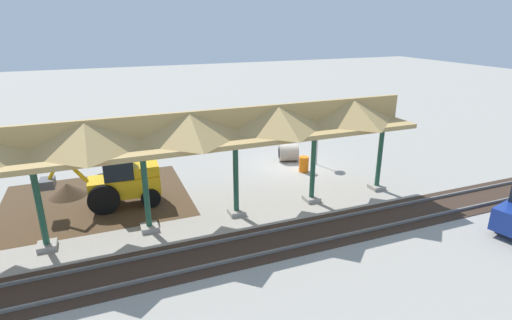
% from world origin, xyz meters
% --- Properties ---
extents(ground_plane, '(120.00, 120.00, 0.00)m').
position_xyz_m(ground_plane, '(0.00, 0.00, 0.00)').
color(ground_plane, '#9E998E').
extents(dirt_work_zone, '(8.66, 7.00, 0.01)m').
position_xyz_m(dirt_work_zone, '(11.06, 0.86, 0.00)').
color(dirt_work_zone, '#4C3823').
rests_on(dirt_work_zone, ground).
extents(platform_canopy, '(20.58, 3.20, 4.90)m').
position_xyz_m(platform_canopy, '(7.12, 4.82, 4.17)').
color(platform_canopy, '#9E998E').
rests_on(platform_canopy, ground).
extents(rail_tracks, '(60.00, 2.58, 0.15)m').
position_xyz_m(rail_tracks, '(0.00, 7.70, 0.03)').
color(rail_tracks, slate).
rests_on(rail_tracks, ground).
extents(stop_sign, '(0.68, 0.40, 2.56)m').
position_xyz_m(stop_sign, '(-1.52, 0.40, 1.85)').
color(stop_sign, gray).
rests_on(stop_sign, ground).
extents(backhoe, '(5.15, 1.79, 2.82)m').
position_xyz_m(backhoe, '(9.87, 1.91, 1.27)').
color(backhoe, '#EAB214').
rests_on(backhoe, ground).
extents(dirt_mound, '(3.67, 3.67, 1.34)m').
position_xyz_m(dirt_mound, '(12.39, -0.20, 0.00)').
color(dirt_mound, '#4C3823').
rests_on(dirt_mound, ground).
extents(concrete_pipe, '(1.42, 1.35, 1.06)m').
position_xyz_m(concrete_pipe, '(-0.22, -0.86, 0.53)').
color(concrete_pipe, '#9E9384').
rests_on(concrete_pipe, ground).
extents(traffic_barrel, '(0.56, 0.56, 0.90)m').
position_xyz_m(traffic_barrel, '(-0.23, 1.16, 0.45)').
color(traffic_barrel, orange).
rests_on(traffic_barrel, ground).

